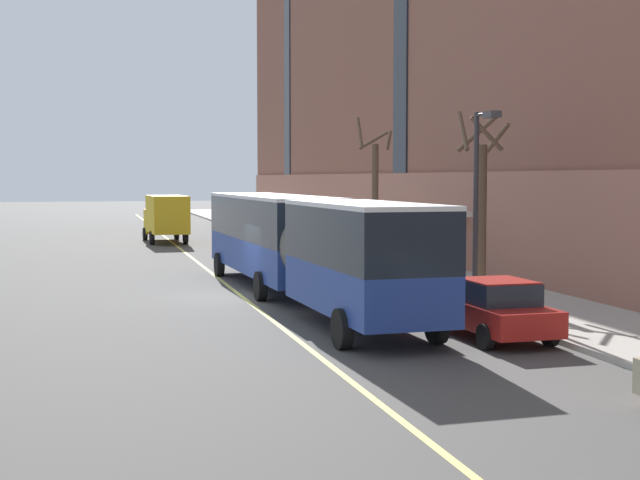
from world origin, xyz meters
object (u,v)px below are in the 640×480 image
Objects in this scene: street_tree_mid_block at (481,202)px; fire_hydrant at (360,259)px; city_bus at (299,241)px; parked_car_silver_0 at (342,259)px; parked_car_navy_3 at (232,225)px; parked_car_red_2 at (494,309)px; box_truck at (166,216)px; street_lamp at (479,185)px; street_tree_far_uptown at (375,193)px.

street_tree_mid_block is 8.77× the size of fire_hydrant.
parked_car_silver_0 is at bearing 62.30° from city_bus.
street_tree_mid_block is (3.08, -35.36, 2.56)m from parked_car_navy_3.
parked_car_silver_0 is at bearing 89.75° from parked_car_red_2.
box_truck is (-5.39, 22.00, 0.93)m from parked_car_silver_0.
box_truck is 1.09× the size of street_tree_mid_block.
city_bus is at bearing -85.77° from box_truck.
box_truck is 9.54× the size of fire_hydrant.
parked_car_red_2 is 0.63× the size of box_truck.
box_truck is 32.44m from street_lamp.
city_bus reaches higher than parked_car_silver_0.
parked_car_silver_0 is 0.70× the size of street_tree_far_uptown.
city_bus is at bearing -95.20° from parked_car_navy_3.
parked_car_silver_0 is 0.76× the size of street_tree_mid_block.
parked_car_navy_3 is at bearing 92.92° from street_lamp.
street_tree_mid_block is at bearing -8.53° from city_bus.
street_tree_far_uptown is at bearing 55.28° from fire_hydrant.
parked_car_red_2 is 6.16m from street_lamp.
city_bus is 7.21m from parked_car_silver_0.
street_lamp is (5.06, -3.28, 1.89)m from city_bus.
street_tree_far_uptown reaches higher than city_bus.
box_truck is at bearing -130.41° from parked_car_navy_3.
city_bus is 3.22× the size of street_tree_mid_block.
street_lamp is at bearing 69.88° from parked_car_red_2.
parked_car_navy_3 is at bearing 97.43° from street_tree_far_uptown.
street_tree_far_uptown is 1.13× the size of street_lamp.
street_tree_far_uptown reaches higher than parked_car_navy_3.
parked_car_navy_3 is 23.94m from street_tree_far_uptown.
street_tree_far_uptown is (2.91, 4.55, 2.64)m from parked_car_silver_0.
city_bus is 28.23× the size of fire_hydrant.
fire_hydrant is at bearing 97.17° from street_tree_mid_block.
box_truck is (-5.23, -6.14, 0.94)m from parked_car_navy_3.
street_lamp is (7.15, -31.57, 2.22)m from box_truck.
street_tree_mid_block reaches higher than parked_car_silver_0.
parked_car_navy_3 is at bearing 90.14° from parked_car_red_2.
box_truck is 19.40m from street_tree_far_uptown.
parked_car_silver_0 is 14.54m from parked_car_red_2.
parked_car_red_2 is at bearing -98.85° from street_tree_far_uptown.
street_tree_mid_block is at bearing -68.04° from parked_car_silver_0.
parked_car_red_2 is at bearing -90.25° from parked_car_silver_0.
parked_car_silver_0 is at bearing 111.96° from street_tree_mid_block.
street_tree_mid_block is (2.91, -7.22, 2.56)m from parked_car_silver_0.
parked_car_silver_0 is 8.19m from street_tree_mid_block.
street_lamp reaches higher than parked_car_navy_3.
street_tree_mid_block reaches higher than box_truck.
city_bus is 4.54× the size of parked_car_navy_3.
parked_car_navy_3 is (3.13, 34.43, -1.26)m from city_bus.
parked_car_red_2 is (3.24, -8.25, -1.26)m from city_bus.
box_truck is 30.42m from street_tree_mid_block.
fire_hydrant is at bearing -124.72° from street_tree_far_uptown.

